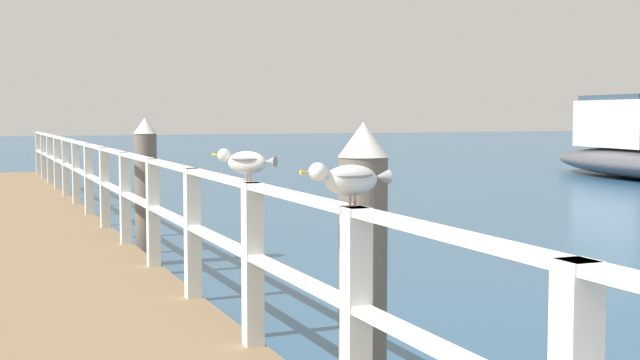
% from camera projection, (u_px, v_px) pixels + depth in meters
% --- Properties ---
extents(pier_deck, '(2.75, 24.18, 0.39)m').
position_uv_depth(pier_deck, '(4.00, 247.00, 11.17)').
color(pier_deck, '#846B4C').
rests_on(pier_deck, ground_plane).
extents(pier_railing, '(0.12, 22.70, 1.07)m').
position_uv_depth(pier_railing, '(105.00, 178.00, 11.59)').
color(pier_railing, silver).
rests_on(pier_railing, pier_deck).
extents(dock_piling_near, '(0.29, 0.29, 1.86)m').
position_uv_depth(dock_piling_near, '(363.00, 282.00, 4.98)').
color(dock_piling_near, '#6B6056').
rests_on(dock_piling_near, ground_plane).
extents(dock_piling_far, '(0.29, 0.29, 1.86)m').
position_uv_depth(dock_piling_far, '(146.00, 191.00, 10.92)').
color(dock_piling_far, '#6B6056').
rests_on(dock_piling_far, ground_plane).
extents(seagull_foreground, '(0.48, 0.19, 0.21)m').
position_uv_depth(seagull_foreground, '(349.00, 178.00, 4.17)').
color(seagull_foreground, white).
rests_on(seagull_foreground, pier_railing).
extents(seagull_background, '(0.36, 0.38, 0.21)m').
position_uv_depth(seagull_background, '(246.00, 161.00, 5.71)').
color(seagull_background, white).
rests_on(seagull_background, pier_railing).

